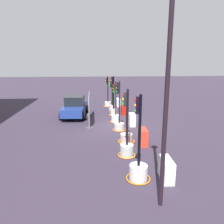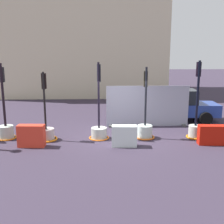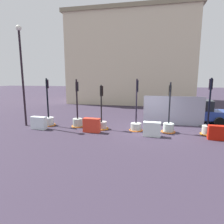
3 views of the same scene
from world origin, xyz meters
TOP-DOWN VIEW (x-y plane):
  - ground_plane at (0.00, 0.00)m, footprint 120.00×120.00m
  - traffic_light_0 at (-7.18, -0.13)m, footprint 0.95×0.95m
  - traffic_light_1 at (-5.03, -0.03)m, footprint 0.86×0.86m
  - traffic_light_2 at (-3.24, -0.30)m, footprint 0.95×0.95m
  - traffic_light_3 at (-0.98, -0.18)m, footprint 0.87×0.87m
  - traffic_light_4 at (1.03, -0.17)m, footprint 0.87×0.87m
  - traffic_light_5 at (3.25, -0.23)m, footprint 0.78×0.78m
  - construction_barrier_0 at (-7.28, -1.20)m, footprint 1.04×0.46m
  - construction_barrier_1 at (-3.64, -1.17)m, footprint 1.06×0.46m
  - construction_barrier_2 at (0.04, -1.25)m, footprint 1.02×0.48m
  - construction_barrier_3 at (3.62, -1.17)m, footprint 1.14×0.45m
  - car_blue_estate at (3.29, 3.04)m, footprint 4.59×2.31m
  - building_main_facade at (-3.11, 15.67)m, footprint 16.29×10.36m
  - street_lamp_post at (-8.74, -0.51)m, footprint 0.36×0.36m
  - site_fence_panel at (1.47, 1.82)m, footprint 4.18×0.50m

SIDE VIEW (x-z plane):
  - ground_plane at x=0.00m, z-range 0.00..0.00m
  - construction_barrier_3 at x=3.62m, z-range 0.00..0.80m
  - construction_barrier_0 at x=-7.28m, z-range 0.00..0.83m
  - traffic_light_2 at x=-3.24m, z-range -1.03..1.87m
  - construction_barrier_2 at x=0.04m, z-range 0.00..0.84m
  - construction_barrier_1 at x=-3.64m, z-range 0.00..0.88m
  - traffic_light_4 at x=1.03m, z-range -1.09..2.00m
  - traffic_light_3 at x=-0.98m, z-range -1.17..2.11m
  - traffic_light_0 at x=-7.18m, z-range -1.16..2.15m
  - traffic_light_1 at x=-5.03m, z-range -1.09..2.15m
  - traffic_light_5 at x=3.25m, z-range -1.09..2.27m
  - car_blue_estate at x=3.29m, z-range -0.03..1.69m
  - site_fence_panel at x=1.47m, z-range -0.04..2.03m
  - street_lamp_post at x=-8.74m, z-range 0.79..7.53m
  - building_main_facade at x=-3.11m, z-range 0.02..11.55m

